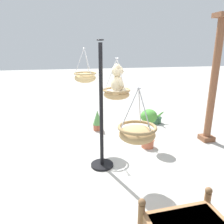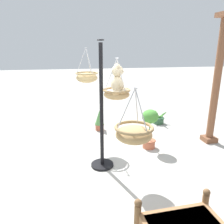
{
  "view_description": "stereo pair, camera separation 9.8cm",
  "coord_description": "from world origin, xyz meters",
  "px_view_note": "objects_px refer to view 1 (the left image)",
  "views": [
    {
      "loc": [
        3.58,
        -0.71,
        2.25
      ],
      "look_at": [
        -0.02,
        0.06,
        1.15
      ],
      "focal_mm": 35.09,
      "sensor_mm": 36.0,
      "label": 1
    },
    {
      "loc": [
        3.6,
        -0.62,
        2.25
      ],
      "look_at": [
        -0.02,
        0.06,
        1.15
      ],
      "focal_mm": 35.09,
      "sensor_mm": 36.0,
      "label": 2
    }
  ],
  "objects_px": {
    "display_pole_central": "(102,131)",
    "teddy_bear": "(118,81)",
    "hanging_basket_left_high": "(85,77)",
    "potted_plant_tall_leafy": "(156,119)",
    "hanging_basket_right_low": "(137,133)",
    "greenhouse_pillar_right": "(214,84)",
    "hanging_basket_with_teddy": "(117,93)",
    "potted_plant_fern_front": "(148,125)",
    "potted_plant_flowering_red": "(97,120)"
  },
  "relations": [
    {
      "from": "teddy_bear",
      "to": "potted_plant_tall_leafy",
      "type": "height_order",
      "value": "teddy_bear"
    },
    {
      "from": "hanging_basket_right_low",
      "to": "potted_plant_flowering_red",
      "type": "distance_m",
      "value": 3.68
    },
    {
      "from": "potted_plant_fern_front",
      "to": "potted_plant_flowering_red",
      "type": "distance_m",
      "value": 1.68
    },
    {
      "from": "teddy_bear",
      "to": "hanging_basket_right_low",
      "type": "xyz_separation_m",
      "value": [
        1.45,
        -0.13,
        -0.37
      ]
    },
    {
      "from": "display_pole_central",
      "to": "hanging_basket_left_high",
      "type": "height_order",
      "value": "display_pole_central"
    },
    {
      "from": "potted_plant_fern_front",
      "to": "potted_plant_tall_leafy",
      "type": "height_order",
      "value": "potted_plant_fern_front"
    },
    {
      "from": "teddy_bear",
      "to": "potted_plant_flowering_red",
      "type": "xyz_separation_m",
      "value": [
        -2.09,
        -0.07,
        -1.4
      ]
    },
    {
      "from": "hanging_basket_with_teddy",
      "to": "hanging_basket_left_high",
      "type": "bearing_deg",
      "value": -163.35
    },
    {
      "from": "hanging_basket_with_teddy",
      "to": "hanging_basket_left_high",
      "type": "height_order",
      "value": "hanging_basket_left_high"
    },
    {
      "from": "display_pole_central",
      "to": "potted_plant_fern_front",
      "type": "bearing_deg",
      "value": 117.04
    },
    {
      "from": "teddy_bear",
      "to": "potted_plant_fern_front",
      "type": "distance_m",
      "value": 1.63
    },
    {
      "from": "greenhouse_pillar_right",
      "to": "potted_plant_tall_leafy",
      "type": "height_order",
      "value": "greenhouse_pillar_right"
    },
    {
      "from": "potted_plant_flowering_red",
      "to": "potted_plant_tall_leafy",
      "type": "bearing_deg",
      "value": 96.47
    },
    {
      "from": "hanging_basket_right_low",
      "to": "teddy_bear",
      "type": "bearing_deg",
      "value": 175.0
    },
    {
      "from": "display_pole_central",
      "to": "hanging_basket_left_high",
      "type": "relative_size",
      "value": 3.07
    },
    {
      "from": "hanging_basket_with_teddy",
      "to": "hanging_basket_left_high",
      "type": "distance_m",
      "value": 1.44
    },
    {
      "from": "display_pole_central",
      "to": "teddy_bear",
      "type": "bearing_deg",
      "value": 61.28
    },
    {
      "from": "hanging_basket_left_high",
      "to": "potted_plant_fern_front",
      "type": "relative_size",
      "value": 0.84
    },
    {
      "from": "teddy_bear",
      "to": "hanging_basket_left_high",
      "type": "relative_size",
      "value": 0.65
    },
    {
      "from": "display_pole_central",
      "to": "potted_plant_fern_front",
      "type": "xyz_separation_m",
      "value": [
        -0.6,
        1.18,
        -0.17
      ]
    },
    {
      "from": "hanging_basket_left_high",
      "to": "greenhouse_pillar_right",
      "type": "height_order",
      "value": "greenhouse_pillar_right"
    },
    {
      "from": "hanging_basket_with_teddy",
      "to": "potted_plant_flowering_red",
      "type": "bearing_deg",
      "value": -178.65
    },
    {
      "from": "hanging_basket_right_low",
      "to": "potted_plant_tall_leafy",
      "type": "xyz_separation_m",
      "value": [
        -3.74,
        1.89,
        -1.19
      ]
    },
    {
      "from": "greenhouse_pillar_right",
      "to": "teddy_bear",
      "type": "bearing_deg",
      "value": -71.83
    },
    {
      "from": "hanging_basket_left_high",
      "to": "hanging_basket_right_low",
      "type": "xyz_separation_m",
      "value": [
        2.82,
        0.31,
        -0.27
      ]
    },
    {
      "from": "greenhouse_pillar_right",
      "to": "display_pole_central",
      "type": "bearing_deg",
      "value": -76.42
    },
    {
      "from": "teddy_bear",
      "to": "hanging_basket_left_high",
      "type": "distance_m",
      "value": 1.45
    },
    {
      "from": "hanging_basket_left_high",
      "to": "display_pole_central",
      "type": "bearing_deg",
      "value": 7.5
    },
    {
      "from": "hanging_basket_right_low",
      "to": "potted_plant_tall_leafy",
      "type": "height_order",
      "value": "hanging_basket_right_low"
    },
    {
      "from": "hanging_basket_left_high",
      "to": "teddy_bear",
      "type": "bearing_deg",
      "value": 17.56
    },
    {
      "from": "greenhouse_pillar_right",
      "to": "hanging_basket_right_low",
      "type": "bearing_deg",
      "value": -49.12
    },
    {
      "from": "greenhouse_pillar_right",
      "to": "potted_plant_fern_front",
      "type": "xyz_separation_m",
      "value": [
        0.07,
        -1.59,
        -0.87
      ]
    },
    {
      "from": "hanging_basket_left_high",
      "to": "hanging_basket_right_low",
      "type": "height_order",
      "value": "hanging_basket_left_high"
    },
    {
      "from": "hanging_basket_with_teddy",
      "to": "hanging_basket_left_high",
      "type": "xyz_separation_m",
      "value": [
        -1.37,
        -0.41,
        0.12
      ]
    },
    {
      "from": "potted_plant_fern_front",
      "to": "potted_plant_flowering_red",
      "type": "bearing_deg",
      "value": -143.89
    },
    {
      "from": "potted_plant_fern_front",
      "to": "teddy_bear",
      "type": "bearing_deg",
      "value": -50.26
    },
    {
      "from": "hanging_basket_with_teddy",
      "to": "hanging_basket_right_low",
      "type": "height_order",
      "value": "hanging_basket_with_teddy"
    },
    {
      "from": "hanging_basket_left_high",
      "to": "potted_plant_fern_front",
      "type": "bearing_deg",
      "value": 64.96
    },
    {
      "from": "hanging_basket_left_high",
      "to": "hanging_basket_right_low",
      "type": "bearing_deg",
      "value": 6.23
    },
    {
      "from": "hanging_basket_left_high",
      "to": "potted_plant_flowering_red",
      "type": "distance_m",
      "value": 1.53
    },
    {
      "from": "hanging_basket_right_low",
      "to": "greenhouse_pillar_right",
      "type": "bearing_deg",
      "value": 130.88
    },
    {
      "from": "teddy_bear",
      "to": "potted_plant_tall_leafy",
      "type": "relative_size",
      "value": 0.85
    },
    {
      "from": "display_pole_central",
      "to": "teddy_bear",
      "type": "relative_size",
      "value": 4.71
    },
    {
      "from": "hanging_basket_right_low",
      "to": "potted_plant_fern_front",
      "type": "height_order",
      "value": "hanging_basket_right_low"
    },
    {
      "from": "display_pole_central",
      "to": "hanging_basket_with_teddy",
      "type": "bearing_deg",
      "value": 59.04
    },
    {
      "from": "hanging_basket_left_high",
      "to": "greenhouse_pillar_right",
      "type": "relative_size",
      "value": 0.26
    },
    {
      "from": "potted_plant_flowering_red",
      "to": "hanging_basket_right_low",
      "type": "bearing_deg",
      "value": -0.87
    },
    {
      "from": "teddy_bear",
      "to": "hanging_basket_right_low",
      "type": "height_order",
      "value": "teddy_bear"
    },
    {
      "from": "display_pole_central",
      "to": "hanging_basket_with_teddy",
      "type": "xyz_separation_m",
      "value": [
        0.15,
        0.25,
        0.74
      ]
    },
    {
      "from": "hanging_basket_left_high",
      "to": "potted_plant_tall_leafy",
      "type": "distance_m",
      "value": 2.8
    }
  ]
}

